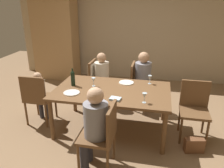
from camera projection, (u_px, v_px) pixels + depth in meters
The scene contains 21 objects.
ground_plane at pixel (112, 129), 3.97m from camera, with size 10.00×10.00×0.00m, color #846647.
rear_room_partition at pixel (134, 28), 6.00m from camera, with size 6.40×0.12×2.70m, color tan.
armoire_cabinet at pixel (56, 38), 6.08m from camera, with size 1.18×0.62×2.18m.
dining_table at pixel (112, 94), 3.73m from camera, with size 1.86×1.13×0.73m.
chair_near at pixel (103, 133), 2.90m from camera, with size 0.44×0.44×0.92m.
chair_far_right at pixel (138, 82), 4.58m from camera, with size 0.44×0.44×0.92m.
chair_far_left at pixel (96, 76), 4.73m from camera, with size 0.46×0.44×0.92m.
chair_left_end at pixel (37, 96), 3.96m from camera, with size 0.44×0.44×0.92m.
chair_right_end at pixel (194, 106), 3.60m from camera, with size 0.44×0.44×0.92m.
person_woman_host at pixel (94, 123), 2.88m from camera, with size 0.36×0.31×1.15m.
person_man_bearded at pixel (144, 77), 4.51m from camera, with size 0.36×0.32×1.16m.
person_man_guest at pixel (103, 75), 4.68m from camera, with size 0.33×0.29×1.10m.
person_child_small at pixel (40, 92), 4.05m from camera, with size 0.22×0.25×0.94m.
wine_bottle_tall_green at pixel (73, 78), 3.83m from camera, with size 0.07×0.07×0.30m.
wine_glass_near_left at pixel (94, 80), 3.82m from camera, with size 0.07×0.07×0.15m.
wine_glass_centre at pixel (150, 78), 3.92m from camera, with size 0.07×0.07×0.15m.
wine_glass_near_right at pixel (144, 96), 3.23m from camera, with size 0.07×0.07×0.15m.
dinner_plate_host at pixel (126, 83), 3.99m from camera, with size 0.26×0.26×0.01m, color white.
dinner_plate_guest_left at pixel (72, 93), 3.58m from camera, with size 0.26×0.26×0.01m, color silver.
folded_napkin at pixel (115, 99), 3.35m from camera, with size 0.16×0.12×0.03m, color #ADC6D6.
handbag at pixel (194, 145), 3.36m from camera, with size 0.28×0.12×0.22m, color brown.
Camera 1 is at (0.72, -3.34, 2.16)m, focal length 36.70 mm.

